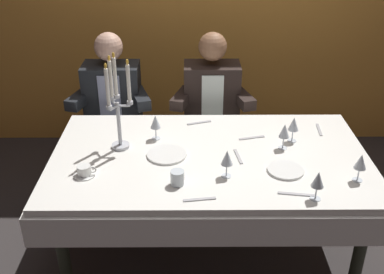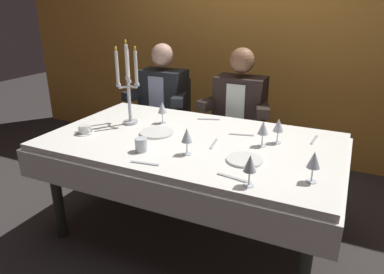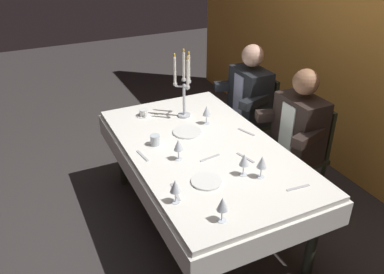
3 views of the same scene
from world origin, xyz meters
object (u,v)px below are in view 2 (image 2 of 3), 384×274
object	(u,v)px
wine_glass_0	(187,136)
seated_diner_0	(164,97)
dinner_plate_1	(157,132)
wine_glass_3	(263,128)
wine_glass_1	(278,126)
candelabra	(128,87)
wine_glass_4	(162,108)
coffee_cup_0	(84,130)
wine_glass_2	(314,161)
water_tumbler_0	(141,145)
wine_glass_5	(250,164)
dinner_plate_0	(245,160)
seated_diner_1	(240,107)
dining_table	(192,155)

from	to	relation	value
wine_glass_0	seated_diner_0	distance (m)	1.38
dinner_plate_1	wine_glass_3	xyz separation A→B (m)	(0.71, 0.08, 0.11)
wine_glass_1	candelabra	bearing A→B (deg)	-176.14
wine_glass_0	wine_glass_4	world-z (taller)	same
coffee_cup_0	wine_glass_0	bearing A→B (deg)	-1.11
wine_glass_2	wine_glass_1	bearing A→B (deg)	120.82
water_tumbler_0	wine_glass_5	bearing A→B (deg)	-11.19
dinner_plate_0	water_tumbler_0	distance (m)	0.62
wine_glass_0	coffee_cup_0	xyz separation A→B (m)	(-0.79, 0.02, -0.09)
wine_glass_2	seated_diner_0	distance (m)	1.91
seated_diner_1	dining_table	bearing A→B (deg)	-93.21
dinner_plate_1	coffee_cup_0	distance (m)	0.50
candelabra	wine_glass_0	bearing A→B (deg)	-27.96
candelabra	coffee_cup_0	bearing A→B (deg)	-116.57
dining_table	wine_glass_3	bearing A→B (deg)	9.06
wine_glass_0	seated_diner_0	bearing A→B (deg)	125.05
candelabra	wine_glass_1	world-z (taller)	candelabra
dinner_plate_0	seated_diner_0	size ratio (longest dim) A/B	0.17
water_tumbler_0	coffee_cup_0	world-z (taller)	water_tumbler_0
dining_table	candelabra	xyz separation A→B (m)	(-0.55, 0.09, 0.39)
candelabra	seated_diner_0	xyz separation A→B (m)	(-0.16, 0.79, -0.28)
wine_glass_3	wine_glass_5	world-z (taller)	same
wine_glass_4	coffee_cup_0	world-z (taller)	wine_glass_4
dining_table	wine_glass_2	size ratio (longest dim) A/B	11.83
wine_glass_2	dinner_plate_1	bearing A→B (deg)	165.30
candelabra	dinner_plate_1	xyz separation A→B (m)	(0.29, -0.10, -0.27)
wine_glass_2	seated_diner_1	size ratio (longest dim) A/B	0.13
water_tumbler_0	seated_diner_1	xyz separation A→B (m)	(0.24, 1.20, -0.05)
dinner_plate_0	seated_diner_0	xyz separation A→B (m)	(-1.13, 1.08, -0.01)
wine_glass_1	wine_glass_5	bearing A→B (deg)	-90.21
candelabra	wine_glass_3	xyz separation A→B (m)	(1.00, -0.02, -0.16)
wine_glass_4	seated_diner_0	xyz separation A→B (m)	(-0.37, 0.68, -0.12)
wine_glass_5	dinner_plate_1	bearing A→B (deg)	150.22
dinner_plate_0	seated_diner_1	bearing A→B (deg)	109.07
dinner_plate_0	seated_diner_0	distance (m)	1.56
dining_table	dinner_plate_0	size ratio (longest dim) A/B	9.29
candelabra	seated_diner_0	world-z (taller)	candelabra
wine_glass_1	seated_diner_1	bearing A→B (deg)	123.46
seated_diner_0	wine_glass_2	bearing A→B (deg)	-37.95
wine_glass_5	seated_diner_1	size ratio (longest dim) A/B	0.13
wine_glass_4	wine_glass_5	size ratio (longest dim) A/B	1.00
wine_glass_5	water_tumbler_0	xyz separation A→B (m)	(-0.71, 0.14, -0.07)
dinner_plate_1	seated_diner_1	world-z (taller)	seated_diner_1
dining_table	seated_diner_0	xyz separation A→B (m)	(-0.71, 0.89, 0.11)
dinner_plate_1	wine_glass_4	distance (m)	0.25
water_tumbler_0	seated_diner_1	distance (m)	1.23
wine_glass_0	candelabra	bearing A→B (deg)	152.04
wine_glass_1	seated_diner_0	world-z (taller)	seated_diner_0
candelabra	dinner_plate_1	distance (m)	0.41
dinner_plate_0	wine_glass_4	size ratio (longest dim) A/B	1.27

